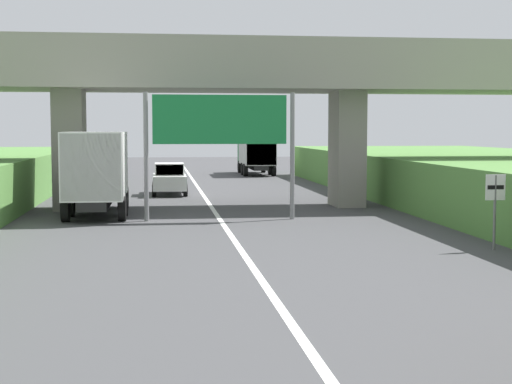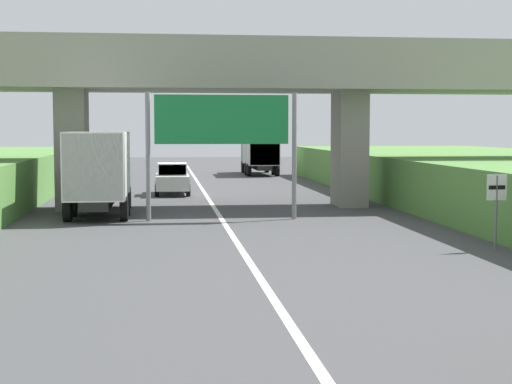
{
  "view_description": "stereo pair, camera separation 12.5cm",
  "coord_description": "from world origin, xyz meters",
  "px_view_note": "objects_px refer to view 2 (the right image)",
  "views": [
    {
      "loc": [
        -2.38,
        0.83,
        3.54
      ],
      "look_at": [
        0.0,
        19.71,
        2.0
      ],
      "focal_mm": 54.43,
      "sensor_mm": 36.0,
      "label": 1
    },
    {
      "loc": [
        -2.25,
        0.82,
        3.54
      ],
      "look_at": [
        0.0,
        19.71,
        2.0
      ],
      "focal_mm": 54.43,
      "sensor_mm": 36.0,
      "label": 2
    }
  ],
  "objects_px": {
    "speed_limit_sign": "(496,200)",
    "truck_silver": "(100,168)",
    "overhead_highway_sign": "(222,127)",
    "truck_green": "(259,150)",
    "car_white": "(172,179)"
  },
  "relations": [
    {
      "from": "car_white",
      "to": "overhead_highway_sign",
      "type": "bearing_deg",
      "value": -81.59
    },
    {
      "from": "overhead_highway_sign",
      "to": "truck_silver",
      "type": "distance_m",
      "value": 5.69
    },
    {
      "from": "overhead_highway_sign",
      "to": "speed_limit_sign",
      "type": "height_order",
      "value": "overhead_highway_sign"
    },
    {
      "from": "overhead_highway_sign",
      "to": "truck_green",
      "type": "xyz_separation_m",
      "value": [
        5.2,
        30.21,
        -1.7
      ]
    },
    {
      "from": "truck_silver",
      "to": "truck_green",
      "type": "xyz_separation_m",
      "value": [
        10.06,
        27.79,
        0.0
      ]
    },
    {
      "from": "car_white",
      "to": "truck_green",
      "type": "bearing_deg",
      "value": 68.81
    },
    {
      "from": "truck_green",
      "to": "car_white",
      "type": "bearing_deg",
      "value": -111.19
    },
    {
      "from": "overhead_highway_sign",
      "to": "car_white",
      "type": "relative_size",
      "value": 1.43
    },
    {
      "from": "speed_limit_sign",
      "to": "overhead_highway_sign",
      "type": "bearing_deg",
      "value": 131.02
    },
    {
      "from": "truck_green",
      "to": "overhead_highway_sign",
      "type": "bearing_deg",
      "value": -99.76
    },
    {
      "from": "truck_green",
      "to": "car_white",
      "type": "height_order",
      "value": "truck_green"
    },
    {
      "from": "speed_limit_sign",
      "to": "truck_silver",
      "type": "bearing_deg",
      "value": 138.29
    },
    {
      "from": "truck_silver",
      "to": "car_white",
      "type": "xyz_separation_m",
      "value": [
        3.07,
        9.74,
        -1.08
      ]
    },
    {
      "from": "truck_silver",
      "to": "car_white",
      "type": "height_order",
      "value": "truck_silver"
    },
    {
      "from": "truck_silver",
      "to": "truck_green",
      "type": "bearing_deg",
      "value": 70.1
    }
  ]
}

